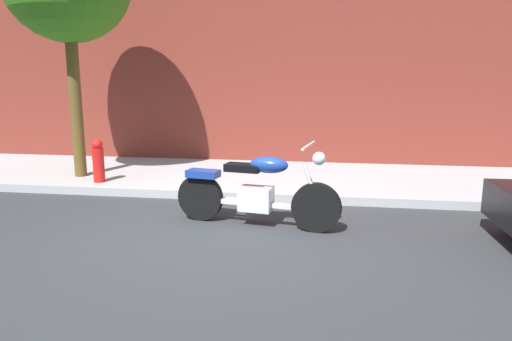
% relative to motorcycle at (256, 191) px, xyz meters
% --- Properties ---
extents(ground_plane, '(60.00, 60.00, 0.00)m').
position_rel_motorcycle_xyz_m(ground_plane, '(-0.39, -0.58, -0.48)').
color(ground_plane, '#303335').
extents(sidewalk, '(22.62, 3.00, 0.14)m').
position_rel_motorcycle_xyz_m(sidewalk, '(-0.39, 2.68, -0.41)').
color(sidewalk, '#A9A9A9').
rests_on(sidewalk, ground).
extents(motorcycle, '(2.28, 0.78, 1.15)m').
position_rel_motorcycle_xyz_m(motorcycle, '(0.00, 0.00, 0.00)').
color(motorcycle, black).
rests_on(motorcycle, ground).
extents(fire_hydrant, '(0.20, 0.20, 0.91)m').
position_rel_motorcycle_xyz_m(fire_hydrant, '(-3.08, 1.61, -0.02)').
color(fire_hydrant, red).
rests_on(fire_hydrant, ground).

